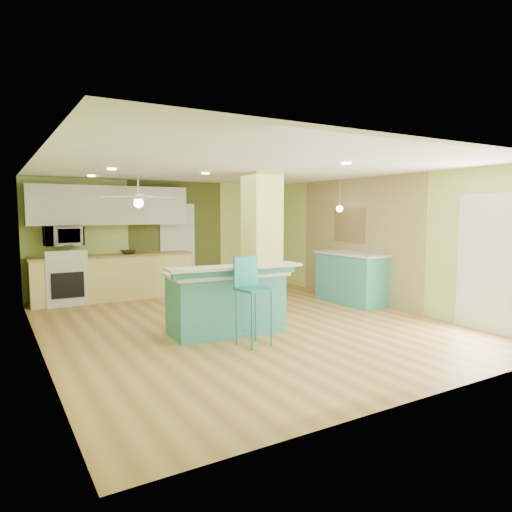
# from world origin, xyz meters

# --- Properties ---
(floor) EXTENTS (6.00, 7.00, 0.01)m
(floor) POSITION_xyz_m (0.00, 0.00, -0.01)
(floor) COLOR #9F6D37
(floor) RESTS_ON ground
(ceiling) EXTENTS (6.00, 7.00, 0.01)m
(ceiling) POSITION_xyz_m (0.00, 0.00, 2.50)
(ceiling) COLOR white
(ceiling) RESTS_ON wall_back
(wall_back) EXTENTS (6.00, 0.01, 2.50)m
(wall_back) POSITION_xyz_m (0.00, 3.50, 1.25)
(wall_back) COLOR #C7DC76
(wall_back) RESTS_ON floor
(wall_front) EXTENTS (6.00, 0.01, 2.50)m
(wall_front) POSITION_xyz_m (0.00, -3.50, 1.25)
(wall_front) COLOR #C7DC76
(wall_front) RESTS_ON floor
(wall_left) EXTENTS (0.01, 7.00, 2.50)m
(wall_left) POSITION_xyz_m (-3.00, 0.00, 1.25)
(wall_left) COLOR #C7DC76
(wall_left) RESTS_ON floor
(wall_right) EXTENTS (0.01, 7.00, 2.50)m
(wall_right) POSITION_xyz_m (3.00, 0.00, 1.25)
(wall_right) COLOR #C7DC76
(wall_right) RESTS_ON floor
(wood_panel) EXTENTS (0.02, 3.40, 2.50)m
(wood_panel) POSITION_xyz_m (2.99, 0.60, 1.25)
(wood_panel) COLOR #927F53
(wood_panel) RESTS_ON floor
(olive_accent) EXTENTS (2.20, 0.02, 2.50)m
(olive_accent) POSITION_xyz_m (0.20, 3.49, 1.25)
(olive_accent) COLOR #4A5221
(olive_accent) RESTS_ON floor
(interior_door) EXTENTS (0.82, 0.05, 2.00)m
(interior_door) POSITION_xyz_m (0.20, 3.46, 1.00)
(interior_door) COLOR silver
(interior_door) RESTS_ON floor
(french_door) EXTENTS (0.04, 1.08, 2.10)m
(french_door) POSITION_xyz_m (2.97, -2.30, 1.05)
(french_door) COLOR white
(french_door) RESTS_ON floor
(column) EXTENTS (0.55, 0.55, 2.50)m
(column) POSITION_xyz_m (0.65, 0.50, 1.25)
(column) COLOR #D9E067
(column) RESTS_ON floor
(kitchen_run) EXTENTS (3.25, 0.63, 0.94)m
(kitchen_run) POSITION_xyz_m (-1.30, 3.20, 0.47)
(kitchen_run) COLOR #EBDA7B
(kitchen_run) RESTS_ON floor
(stove) EXTENTS (0.76, 0.66, 1.08)m
(stove) POSITION_xyz_m (-2.25, 3.19, 0.46)
(stove) COLOR silver
(stove) RESTS_ON floor
(upper_cabinets) EXTENTS (3.20, 0.34, 0.80)m
(upper_cabinets) POSITION_xyz_m (-1.30, 3.32, 1.95)
(upper_cabinets) COLOR silver
(upper_cabinets) RESTS_ON wall_back
(microwave) EXTENTS (0.70, 0.48, 0.39)m
(microwave) POSITION_xyz_m (-2.25, 3.20, 1.35)
(microwave) COLOR white
(microwave) RESTS_ON wall_back
(ceiling_fan) EXTENTS (1.41, 1.41, 0.61)m
(ceiling_fan) POSITION_xyz_m (-1.10, 2.00, 2.08)
(ceiling_fan) COLOR silver
(ceiling_fan) RESTS_ON ceiling
(pendant_lamp) EXTENTS (0.14, 0.14, 0.69)m
(pendant_lamp) POSITION_xyz_m (2.65, 0.75, 1.88)
(pendant_lamp) COLOR silver
(pendant_lamp) RESTS_ON ceiling
(wall_decor) EXTENTS (0.03, 0.90, 0.70)m
(wall_decor) POSITION_xyz_m (2.96, 0.80, 1.55)
(wall_decor) COLOR brown
(wall_decor) RESTS_ON wood_panel
(peninsula) EXTENTS (2.01, 1.19, 1.06)m
(peninsula) POSITION_xyz_m (-0.48, -0.32, 0.49)
(peninsula) COLOR teal
(peninsula) RESTS_ON floor
(bar_stool) EXTENTS (0.46, 0.46, 1.22)m
(bar_stool) POSITION_xyz_m (-0.48, -1.05, 0.81)
(bar_stool) COLOR #1D7682
(bar_stool) RESTS_ON floor
(side_counter) EXTENTS (0.66, 1.56, 1.01)m
(side_counter) POSITION_xyz_m (2.70, 0.43, 0.51)
(side_counter) COLOR teal
(side_counter) RESTS_ON floor
(fruit_bowl) EXTENTS (0.36, 0.36, 0.08)m
(fruit_bowl) POSITION_xyz_m (-1.01, 3.15, 0.98)
(fruit_bowl) COLOR #372616
(fruit_bowl) RESTS_ON kitchen_run
(canister) EXTENTS (0.16, 0.16, 0.18)m
(canister) POSITION_xyz_m (-0.20, -0.22, 1.01)
(canister) COLOR gold
(canister) RESTS_ON peninsula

